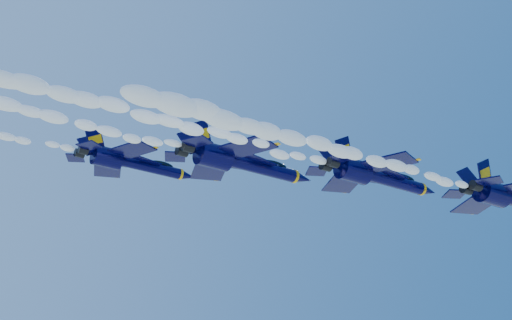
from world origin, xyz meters
TOP-DOWN VIEW (x-y plane):
  - jet_lead at (20.91, -10.36)m, footprint 17.08×14.01m
  - smoke_trail_jet_lead at (-6.34, -10.36)m, footprint 39.90×1.90m
  - jet_second at (5.90, -4.48)m, footprint 16.28×13.35m
  - smoke_trail_jet_second at (-21.01, -4.48)m, footprint 39.90×1.81m
  - jet_third at (-6.25, 3.78)m, footprint 17.29×14.19m
  - jet_fourth at (-14.39, 14.62)m, footprint 15.15×12.42m

SIDE VIEW (x-z plane):
  - smoke_trail_jet_lead at x=-6.34m, z-range 149.54..151.25m
  - jet_lead at x=20.91m, z-range 147.62..153.97m
  - smoke_trail_jet_second at x=-21.01m, z-range 150.89..152.52m
  - jet_second at x=5.90m, z-range 149.08..155.12m
  - jet_third at x=-6.25m, z-range 150.54..156.97m
  - jet_fourth at x=-14.39m, z-range 152.78..158.41m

